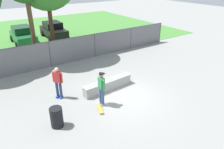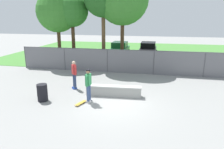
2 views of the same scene
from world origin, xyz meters
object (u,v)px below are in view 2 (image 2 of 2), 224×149
object	(u,v)px
skateboard	(81,103)
car_black	(148,50)
skateboarder	(88,84)
bystander	(74,74)
car_green	(119,49)
concrete_ledge	(114,91)
tree_near_left	(57,12)
trash_bin	(42,93)
tree_near_right	(72,11)

from	to	relation	value
skateboard	car_black	size ratio (longest dim) A/B	0.19
skateboard	car_black	distance (m)	14.76
skateboarder	bystander	size ratio (longest dim) A/B	1.01
skateboarder	car_black	bearing A→B (deg)	79.47
car_green	car_black	bearing A→B (deg)	6.28
concrete_ledge	tree_near_left	world-z (taller)	tree_near_left
car_black	trash_bin	xyz separation A→B (m)	(-5.17, -14.39, -0.36)
tree_near_left	tree_near_right	xyz separation A→B (m)	(1.39, 0.04, 0.06)
tree_near_right	trash_bin	xyz separation A→B (m)	(1.44, -8.45, -4.49)
tree_near_right	car_black	size ratio (longest dim) A/B	1.53
skateboard	tree_near_left	xyz separation A→B (m)	(-5.06, 8.47, 4.83)
skateboard	skateboarder	bearing A→B (deg)	47.88
skateboarder	tree_near_left	size ratio (longest dim) A/B	0.27
skateboarder	trash_bin	world-z (taller)	skateboarder
car_green	trash_bin	world-z (taller)	car_green
concrete_ledge	trash_bin	size ratio (longest dim) A/B	3.42
skateboarder	trash_bin	distance (m)	2.64
tree_near_left	tree_near_right	size ratio (longest dim) A/B	1.05
tree_near_right	car_green	distance (m)	7.71
concrete_ledge	tree_near_right	bearing A→B (deg)	126.43
concrete_ledge	tree_near_left	xyz separation A→B (m)	(-6.54, 6.93, 4.59)
skateboard	car_black	xyz separation A→B (m)	(2.95, 14.44, 0.77)
tree_near_right	tree_near_left	bearing A→B (deg)	-178.43
car_green	bystander	xyz separation A→B (m)	(-0.93, -11.78, 0.17)
skateboarder	concrete_ledge	bearing A→B (deg)	45.35
car_green	trash_bin	size ratio (longest dim) A/B	4.46
bystander	trash_bin	world-z (taller)	bystander
concrete_ledge	skateboard	size ratio (longest dim) A/B	3.95
tree_near_left	skateboarder	bearing A→B (deg)	-56.31
trash_bin	tree_near_left	bearing A→B (deg)	108.63
concrete_ledge	skateboard	distance (m)	2.15
tree_near_right	car_green	bearing A→B (deg)	58.90
skateboarder	skateboard	xyz separation A→B (m)	(-0.34, -0.37, -0.96)
skateboarder	bystander	world-z (taller)	skateboarder
concrete_ledge	skateboarder	xyz separation A→B (m)	(-1.14, -1.16, 0.72)
skateboarder	car_black	world-z (taller)	skateboarder
tree_near_left	car_black	size ratio (longest dim) A/B	1.60
concrete_ledge	skateboarder	distance (m)	1.78
trash_bin	tree_near_right	bearing A→B (deg)	99.69
skateboard	tree_near_right	bearing A→B (deg)	113.30
concrete_ledge	car_black	xyz separation A→B (m)	(1.47, 12.91, 0.52)
tree_near_left	skateboard	bearing A→B (deg)	-59.15
skateboard	tree_near_right	xyz separation A→B (m)	(-3.66, 8.50, 4.89)
tree_near_left	bystander	xyz separation A→B (m)	(3.83, -6.16, -3.89)
skateboarder	car_black	size ratio (longest dim) A/B	0.43
bystander	trash_bin	xyz separation A→B (m)	(-1.00, -2.25, -0.53)
tree_near_right	bystander	size ratio (longest dim) A/B	3.55
skateboard	car_green	xyz separation A→B (m)	(-0.30, 14.08, 0.77)
skateboarder	car_green	bearing A→B (deg)	92.65
skateboard	bystander	size ratio (longest dim) A/B	0.45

